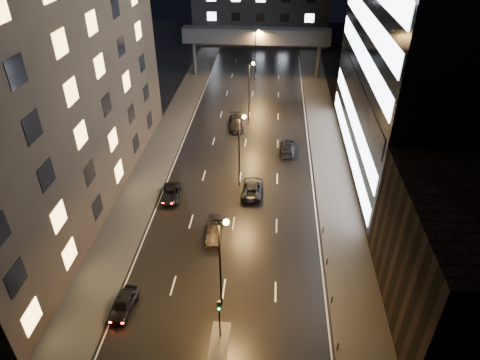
{
  "coord_description": "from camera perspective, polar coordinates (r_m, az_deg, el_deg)",
  "views": [
    {
      "loc": [
        3.88,
        -18.64,
        31.54
      ],
      "look_at": [
        0.5,
        23.22,
        4.0
      ],
      "focal_mm": 32.0,
      "sensor_mm": 36.0,
      "label": 1
    }
  ],
  "objects": [
    {
      "name": "car_away_d",
      "position": [
        71.03,
        -0.54,
        7.63
      ],
      "size": [
        3.06,
        5.93,
        1.64
      ],
      "primitive_type": "imported",
      "rotation": [
        0.0,
        0.0,
        0.14
      ],
      "color": "black",
      "rests_on": "ground"
    },
    {
      "name": "streetlight_far",
      "position": [
        90.26,
        2.18,
        17.12
      ],
      "size": [
        1.45,
        0.5,
        10.15
      ],
      "color": "black",
      "rests_on": "ground"
    },
    {
      "name": "streetlight_mid_a",
      "position": [
        53.07,
        0.06,
        5.1
      ],
      "size": [
        1.45,
        0.5,
        10.15
      ],
      "color": "black",
      "rests_on": "ground"
    },
    {
      "name": "building_right_low",
      "position": [
        40.94,
        26.97,
        -9.79
      ],
      "size": [
        10.0,
        18.0,
        12.0
      ],
      "primitive_type": "cube",
      "color": "black",
      "rests_on": "ground"
    },
    {
      "name": "car_toward_a",
      "position": [
        54.57,
        1.63,
        -1.08
      ],
      "size": [
        2.71,
        5.62,
        1.54
      ],
      "primitive_type": "imported",
      "rotation": [
        0.0,
        0.0,
        3.11
      ],
      "color": "black",
      "rests_on": "ground"
    },
    {
      "name": "streetlight_mid_b",
      "position": [
        71.28,
        1.37,
        12.68
      ],
      "size": [
        1.45,
        0.5,
        10.15
      ],
      "color": "black",
      "rests_on": "ground"
    },
    {
      "name": "ground",
      "position": [
        66.69,
        0.74,
        5.03
      ],
      "size": [
        160.0,
        160.0,
        0.0
      ],
      "primitive_type": "plane",
      "color": "black",
      "rests_on": "ground"
    },
    {
      "name": "car_away_a",
      "position": [
        41.93,
        -15.25,
        -15.64
      ],
      "size": [
        2.07,
        4.38,
        1.45
      ],
      "primitive_type": "imported",
      "rotation": [
        0.0,
        0.0,
        -0.09
      ],
      "color": "black",
      "rests_on": "ground"
    },
    {
      "name": "bollard_row",
      "position": [
        40.47,
        12.49,
        -18.04
      ],
      "size": [
        0.12,
        25.12,
        0.9
      ],
      "color": "black",
      "rests_on": "ground"
    },
    {
      "name": "building_left",
      "position": [
        51.45,
        -27.64,
        16.74
      ],
      "size": [
        15.0,
        48.0,
        40.0
      ],
      "primitive_type": "cube",
      "color": "#2D2319",
      "rests_on": "ground"
    },
    {
      "name": "car_away_b",
      "position": [
        47.98,
        -3.36,
        -6.65
      ],
      "size": [
        1.93,
        4.98,
        1.62
      ],
      "primitive_type": "imported",
      "rotation": [
        0.0,
        0.0,
        0.04
      ],
      "color": "black",
      "rests_on": "ground"
    },
    {
      "name": "skybridge",
      "position": [
        91.71,
        2.16,
        18.58
      ],
      "size": [
        30.0,
        3.0,
        10.0
      ],
      "color": "#333335",
      "rests_on": "ground"
    },
    {
      "name": "streetlight_near",
      "position": [
        36.75,
        -2.47,
        -9.74
      ],
      "size": [
        1.45,
        0.5,
        10.15
      ],
      "color": "black",
      "rests_on": "ground"
    },
    {
      "name": "car_toward_b",
      "position": [
        64.05,
        6.35,
        4.35
      ],
      "size": [
        2.52,
        5.59,
        1.59
      ],
      "primitive_type": "imported",
      "rotation": [
        0.0,
        0.0,
        3.09
      ],
      "color": "black",
      "rests_on": "ground"
    },
    {
      "name": "sidewalk_right",
      "position": [
        62.78,
        11.88,
        2.39
      ],
      "size": [
        5.0,
        110.0,
        0.15
      ],
      "primitive_type": "cube",
      "color": "#383533",
      "rests_on": "ground"
    },
    {
      "name": "car_away_c",
      "position": [
        54.4,
        -9.19,
        -1.82
      ],
      "size": [
        2.75,
        4.98,
        1.32
      ],
      "primitive_type": "imported",
      "rotation": [
        0.0,
        0.0,
        0.12
      ],
      "color": "black",
      "rests_on": "ground"
    },
    {
      "name": "traffic_signal_near",
      "position": [
        36.84,
        -2.78,
        -17.35
      ],
      "size": [
        0.28,
        0.34,
        4.4
      ],
      "color": "black",
      "rests_on": "median_island"
    },
    {
      "name": "sidewalk_left",
      "position": [
        64.31,
        -10.78,
        3.32
      ],
      "size": [
        5.0,
        110.0,
        0.15
      ],
      "primitive_type": "cube",
      "color": "#383533",
      "rests_on": "ground"
    }
  ]
}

